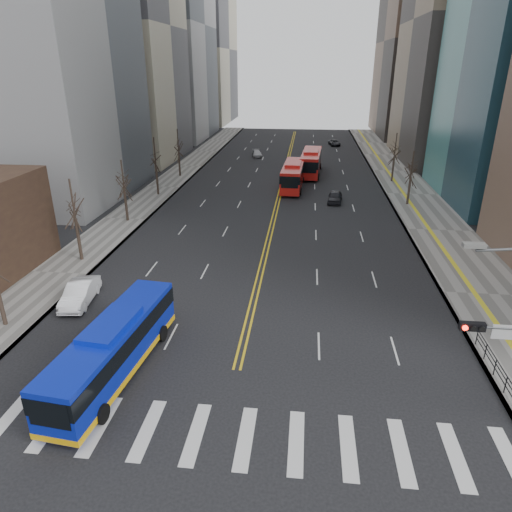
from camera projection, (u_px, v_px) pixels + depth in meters
The scene contains 15 objects.
ground at pixel (221, 436), 21.40m from camera, with size 220.00×220.00×0.00m, color black.
sidewalk_right at pixel (411, 194), 60.78m from camera, with size 7.00×130.00×0.15m, color slate.
sidewalk_left at pixel (164, 187), 64.27m from camera, with size 5.00×130.00×0.15m, color slate.
crosswalk at pixel (221, 436), 21.40m from camera, with size 26.70×4.00×0.01m.
centerline at pixel (284, 175), 71.76m from camera, with size 0.55×100.00×0.01m.
office_towers at pixel (293, 12), 74.81m from camera, with size 83.00×134.00×58.00m.
pedestrian_railing at pixel (496, 365), 25.11m from camera, with size 0.06×6.06×1.02m.
street_trees at pixel (213, 171), 51.88m from camera, with size 35.20×47.20×7.60m.
blue_bus at pixel (114, 347), 25.07m from camera, with size 3.59×11.63×3.34m.
red_bus_near at pixel (293, 174), 63.30m from camera, with size 3.20×11.46×3.60m.
red_bus_far at pixel (311, 161), 71.38m from camera, with size 3.52×12.10×3.77m.
car_white at pixel (80, 293), 33.04m from camera, with size 1.66×4.77×1.57m, color white.
car_dark_mid at pixel (335, 197), 57.27m from camera, with size 1.65×4.10×1.40m, color black.
car_silver at pixel (257, 154), 85.47m from camera, with size 1.65×4.06×1.18m, color #ADADB2.
car_dark_far at pixel (335, 143), 97.16m from camera, with size 1.97×4.27×1.19m, color black.
Camera 1 is at (3.49, -16.15, 16.11)m, focal length 32.00 mm.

